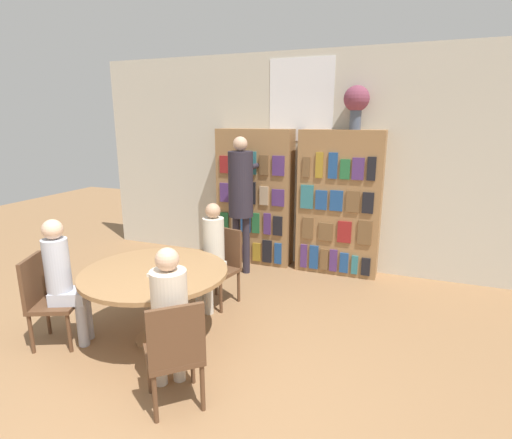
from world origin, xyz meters
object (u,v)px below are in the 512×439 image
bookshelf_right (339,204)px  chair_left_side (222,263)px  seated_reader_right (169,314)px  bookshelf_left (255,197)px  librarian_standing (241,190)px  chair_far_side (175,351)px  seated_reader_back (64,276)px  reading_table (155,280)px  flower_vase (356,101)px  chair_near_camera (46,297)px  seated_reader_left (211,252)px

bookshelf_right → chair_left_side: 1.87m
chair_left_side → seated_reader_right: 1.68m
bookshelf_left → librarian_standing: bookshelf_left is taller
chair_far_side → librarian_standing: 2.86m
seated_reader_right → librarian_standing: size_ratio=0.65×
seated_reader_back → librarian_standing: size_ratio=0.65×
seated_reader_right → bookshelf_right: bearing=34.5°
chair_left_side → seated_reader_right: seated_reader_right is taller
chair_left_side → chair_far_side: same height
reading_table → seated_reader_back: seated_reader_back is taller
flower_vase → librarian_standing: 1.87m
seated_reader_right → librarian_standing: librarian_standing is taller
reading_table → chair_near_camera: bearing=-155.6°
reading_table → chair_near_camera: (-0.93, -0.42, -0.14)m
bookshelf_left → seated_reader_right: bookshelf_left is taller
reading_table → seated_reader_left: 0.84m
flower_vase → bookshelf_left: bearing=-179.8°
flower_vase → seated_reader_right: (-0.87, -3.07, -1.63)m
bookshelf_right → seated_reader_left: bearing=-124.5°
bookshelf_left → chair_near_camera: bearing=-109.0°
flower_vase → chair_near_camera: flower_vase is taller
flower_vase → librarian_standing: bearing=-160.0°
chair_left_side → seated_reader_left: size_ratio=0.72×
reading_table → librarian_standing: bearing=88.6°
chair_near_camera → chair_far_side: 1.65m
bookshelf_left → librarian_standing: (-0.01, -0.50, 0.19)m
chair_left_side → seated_reader_back: seated_reader_back is taller
bookshelf_left → chair_near_camera: 3.07m
bookshelf_left → librarian_standing: size_ratio=1.05×
chair_near_camera → chair_far_side: (1.62, -0.33, 0.00)m
seated_reader_right → seated_reader_back: seated_reader_back is taller
bookshelf_right → seated_reader_left: size_ratio=1.63×
flower_vase → chair_far_side: bearing=-103.1°
reading_table → seated_reader_back: size_ratio=1.12×
reading_table → chair_far_side: size_ratio=1.57×
bookshelf_right → seated_reader_left: 1.99m
seated_reader_back → librarian_standing: 2.48m
bookshelf_left → seated_reader_back: bearing=-106.3°
chair_left_side → chair_far_side: size_ratio=1.00×
chair_far_side → librarian_standing: librarian_standing is taller
bookshelf_right → librarian_standing: bookshelf_right is taller
seated_reader_right → flower_vase: bearing=31.8°
chair_near_camera → seated_reader_right: seated_reader_right is taller
flower_vase → seated_reader_back: bearing=-128.2°
bookshelf_right → chair_far_side: size_ratio=2.25×
chair_far_side → seated_reader_back: bearing=121.8°
bookshelf_left → seated_reader_left: bearing=-85.9°
chair_near_camera → chair_left_side: 1.82m
seated_reader_left → librarian_standing: 1.23m
seated_reader_left → seated_reader_back: seated_reader_back is taller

